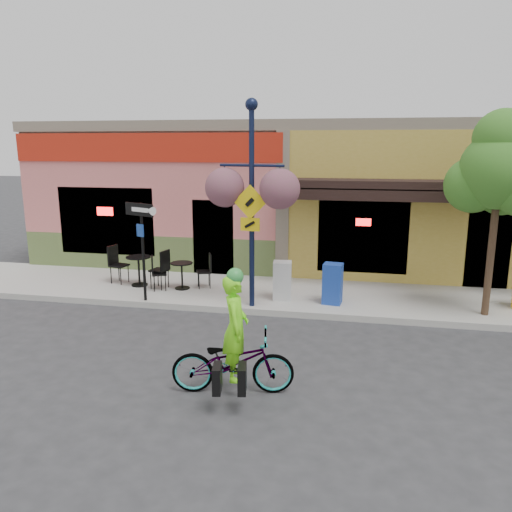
# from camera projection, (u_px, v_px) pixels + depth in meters

# --- Properties ---
(ground) EXTENTS (90.00, 90.00, 0.00)m
(ground) POSITION_uv_depth(u_px,v_px,m) (305.00, 327.00, 10.75)
(ground) COLOR #2D2D30
(ground) RESTS_ON ground
(sidewalk) EXTENTS (24.00, 3.00, 0.15)m
(sidewalk) POSITION_uv_depth(u_px,v_px,m) (313.00, 296.00, 12.65)
(sidewalk) COLOR #9E9B93
(sidewalk) RESTS_ON ground
(curb) EXTENTS (24.00, 0.12, 0.15)m
(curb) POSITION_uv_depth(u_px,v_px,m) (307.00, 315.00, 11.26)
(curb) COLOR #A8A59E
(curb) RESTS_ON ground
(building) EXTENTS (18.20, 8.20, 4.50)m
(building) POSITION_uv_depth(u_px,v_px,m) (327.00, 191.00, 17.44)
(building) COLOR #CA6663
(building) RESTS_ON ground
(bicycle) EXTENTS (2.01, 0.99, 1.01)m
(bicycle) POSITION_uv_depth(u_px,v_px,m) (233.00, 362.00, 7.82)
(bicycle) COLOR maroon
(bicycle) RESTS_ON ground
(cyclist_rider) EXTENTS (0.50, 0.67, 1.67)m
(cyclist_rider) POSITION_uv_depth(u_px,v_px,m) (236.00, 343.00, 7.74)
(cyclist_rider) COLOR #7BFE1A
(cyclist_rider) RESTS_ON ground
(lamp_post) EXTENTS (1.56, 0.78, 4.68)m
(lamp_post) POSITION_uv_depth(u_px,v_px,m) (252.00, 206.00, 11.17)
(lamp_post) COLOR #101833
(lamp_post) RESTS_ON sidewalk
(one_way_sign) EXTENTS (0.91, 0.55, 2.36)m
(one_way_sign) POSITION_uv_depth(u_px,v_px,m) (143.00, 253.00, 11.83)
(one_way_sign) COLOR black
(one_way_sign) RESTS_ON sidewalk
(cafe_set_left) EXTENTS (1.88, 1.23, 1.04)m
(cafe_set_left) POSITION_uv_depth(u_px,v_px,m) (139.00, 267.00, 13.23)
(cafe_set_left) COLOR black
(cafe_set_left) RESTS_ON sidewalk
(cafe_set_right) EXTENTS (1.70, 1.28, 0.91)m
(cafe_set_right) POSITION_uv_depth(u_px,v_px,m) (182.00, 272.00, 12.94)
(cafe_set_right) COLOR black
(cafe_set_right) RESTS_ON sidewalk
(newspaper_box_blue) EXTENTS (0.48, 0.44, 0.97)m
(newspaper_box_blue) POSITION_uv_depth(u_px,v_px,m) (333.00, 284.00, 11.74)
(newspaper_box_blue) COLOR #1A3CA0
(newspaper_box_blue) RESTS_ON sidewalk
(newspaper_box_grey) EXTENTS (0.48, 0.44, 0.94)m
(newspaper_box_grey) POSITION_uv_depth(u_px,v_px,m) (282.00, 281.00, 12.07)
(newspaper_box_grey) COLOR #ADADAD
(newspaper_box_grey) RESTS_ON sidewalk
(street_tree) EXTENTS (2.07, 2.07, 4.47)m
(street_tree) POSITION_uv_depth(u_px,v_px,m) (495.00, 214.00, 10.58)
(street_tree) COLOR #3D7A26
(street_tree) RESTS_ON sidewalk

